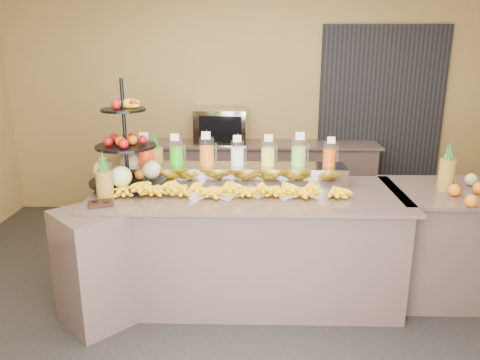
{
  "coord_description": "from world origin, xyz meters",
  "views": [
    {
      "loc": [
        0.02,
        -3.29,
        2.08
      ],
      "look_at": [
        -0.07,
        0.3,
        1.03
      ],
      "focal_mm": 35.0,
      "sensor_mm": 36.0,
      "label": 1
    }
  ],
  "objects_px": {
    "pitcher_tray": "(237,174)",
    "condiment_caddy": "(101,204)",
    "right_fruit_pile": "(475,187)",
    "banana_heap": "(230,186)",
    "fruit_stand": "(132,160)",
    "oven_warmer": "(221,126)"
  },
  "relations": [
    {
      "from": "fruit_stand",
      "to": "banana_heap",
      "type": "bearing_deg",
      "value": -22.77
    },
    {
      "from": "condiment_caddy",
      "to": "right_fruit_pile",
      "type": "height_order",
      "value": "right_fruit_pile"
    },
    {
      "from": "right_fruit_pile",
      "to": "condiment_caddy",
      "type": "bearing_deg",
      "value": -174.62
    },
    {
      "from": "fruit_stand",
      "to": "oven_warmer",
      "type": "relative_size",
      "value": 1.45
    },
    {
      "from": "banana_heap",
      "to": "condiment_caddy",
      "type": "xyz_separation_m",
      "value": [
        -0.95,
        -0.27,
        -0.06
      ]
    },
    {
      "from": "banana_heap",
      "to": "right_fruit_pile",
      "type": "height_order",
      "value": "right_fruit_pile"
    },
    {
      "from": "pitcher_tray",
      "to": "fruit_stand",
      "type": "height_order",
      "value": "fruit_stand"
    },
    {
      "from": "pitcher_tray",
      "to": "banana_heap",
      "type": "distance_m",
      "value": 0.36
    },
    {
      "from": "pitcher_tray",
      "to": "right_fruit_pile",
      "type": "distance_m",
      "value": 1.89
    },
    {
      "from": "pitcher_tray",
      "to": "right_fruit_pile",
      "type": "height_order",
      "value": "right_fruit_pile"
    },
    {
      "from": "banana_heap",
      "to": "oven_warmer",
      "type": "height_order",
      "value": "oven_warmer"
    },
    {
      "from": "banana_heap",
      "to": "condiment_caddy",
      "type": "height_order",
      "value": "banana_heap"
    },
    {
      "from": "pitcher_tray",
      "to": "condiment_caddy",
      "type": "height_order",
      "value": "pitcher_tray"
    },
    {
      "from": "pitcher_tray",
      "to": "condiment_caddy",
      "type": "bearing_deg",
      "value": -147.72
    },
    {
      "from": "fruit_stand",
      "to": "right_fruit_pile",
      "type": "relative_size",
      "value": 1.8
    },
    {
      "from": "condiment_caddy",
      "to": "banana_heap",
      "type": "bearing_deg",
      "value": 15.8
    },
    {
      "from": "banana_heap",
      "to": "right_fruit_pile",
      "type": "distance_m",
      "value": 1.91
    },
    {
      "from": "right_fruit_pile",
      "to": "oven_warmer",
      "type": "xyz_separation_m",
      "value": [
        -2.1,
        2.03,
        0.12
      ]
    },
    {
      "from": "fruit_stand",
      "to": "condiment_caddy",
      "type": "relative_size",
      "value": 5.04
    },
    {
      "from": "banana_heap",
      "to": "oven_warmer",
      "type": "relative_size",
      "value": 3.07
    },
    {
      "from": "banana_heap",
      "to": "right_fruit_pile",
      "type": "relative_size",
      "value": 3.81
    },
    {
      "from": "pitcher_tray",
      "to": "fruit_stand",
      "type": "distance_m",
      "value": 0.89
    }
  ]
}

